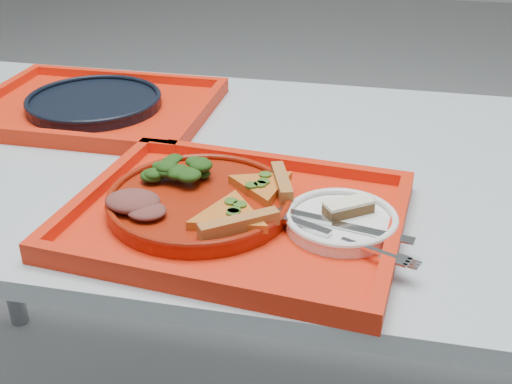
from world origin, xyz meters
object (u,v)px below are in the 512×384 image
navy_plate (94,103)px  dessert_bar (348,207)px  dinner_plate (200,203)px  tray_far (95,110)px  tray_main (236,220)px

navy_plate → dessert_bar: size_ratio=3.70×
dinner_plate → navy_plate: dinner_plate is taller
dessert_bar → dinner_plate: bearing=146.1°
navy_plate → dessert_bar: dessert_bar is taller
tray_far → dinner_plate: 0.46m
tray_far → navy_plate: 0.01m
tray_main → dessert_bar: size_ratio=6.41×
tray_far → dessert_bar: (0.52, -0.33, 0.03)m
dinner_plate → navy_plate: bearing=133.1°
tray_main → dinner_plate: (-0.05, 0.01, 0.02)m
tray_far → dinner_plate: (0.31, -0.34, 0.02)m
tray_far → tray_main: bearing=-42.8°
tray_main → navy_plate: 0.51m
dinner_plate → navy_plate: (-0.31, 0.34, -0.00)m
tray_main → navy_plate: (-0.37, 0.35, 0.01)m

